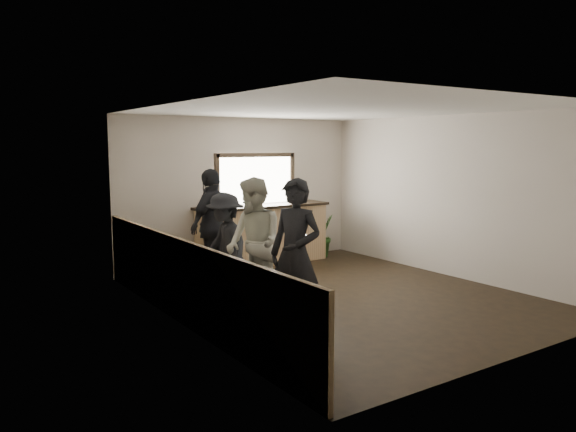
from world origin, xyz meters
TOP-DOWN VIEW (x-y plane):
  - ground at (0.00, 0.00)m, footprint 5.00×6.00m
  - room_shell at (-0.74, 0.00)m, footprint 5.01×6.01m
  - bar_counter at (0.30, 2.70)m, footprint 2.70×0.68m
  - sofa at (-1.82, -0.20)m, footprint 0.92×2.33m
  - coffee_table at (-1.02, 0.30)m, footprint 0.72×1.03m
  - cup_a at (-1.10, 0.47)m, footprint 0.12×0.12m
  - cup_b at (-0.88, 0.19)m, footprint 0.15×0.15m
  - potted_plant at (1.69, 2.58)m, footprint 0.55×0.48m
  - person_a at (-1.37, -0.83)m, footprint 0.69×0.81m
  - person_b at (-1.37, 0.18)m, footprint 0.75×0.93m
  - person_c at (-1.37, 1.05)m, footprint 0.61×1.03m
  - person_d at (-1.13, 1.94)m, footprint 1.20×0.94m

SIDE VIEW (x-z plane):
  - ground at x=0.00m, z-range -0.01..0.01m
  - coffee_table at x=-1.02m, z-range 0.00..0.42m
  - sofa at x=-1.82m, z-range 0.00..0.68m
  - potted_plant at x=1.69m, z-range 0.00..0.87m
  - cup_a at x=-1.10m, z-range 0.42..0.51m
  - cup_b at x=-0.88m, z-range 0.42..0.52m
  - bar_counter at x=0.30m, z-range -0.42..1.71m
  - person_c at x=-1.37m, z-range 0.00..1.57m
  - person_b at x=-1.37m, z-range 0.00..1.84m
  - person_a at x=-1.37m, z-range 0.00..1.88m
  - person_d at x=-1.13m, z-range 0.00..1.90m
  - room_shell at x=-0.74m, z-range 0.07..2.87m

